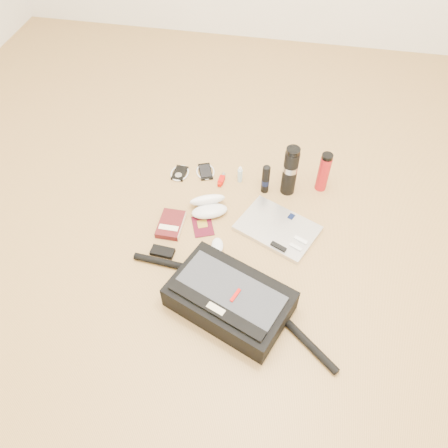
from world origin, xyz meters
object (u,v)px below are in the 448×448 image
(messenger_bag, at_px, (229,299))
(thermos_black, at_px, (290,171))
(laptop, at_px, (278,228))
(book, at_px, (171,224))
(thermos_red, at_px, (324,172))

(messenger_bag, distance_m, thermos_black, 0.75)
(laptop, bearing_deg, thermos_black, 110.22)
(book, bearing_deg, messenger_bag, -46.87)
(book, relative_size, thermos_black, 0.61)
(messenger_bag, relative_size, thermos_red, 4.12)
(thermos_black, xyz_separation_m, thermos_red, (0.17, 0.05, -0.03))
(messenger_bag, relative_size, book, 5.44)
(book, bearing_deg, thermos_red, 29.72)
(laptop, height_order, thermos_red, thermos_red)
(messenger_bag, bearing_deg, book, 155.35)
(book, xyz_separation_m, thermos_red, (0.70, 0.40, 0.10))
(thermos_red, bearing_deg, thermos_black, -162.06)
(laptop, bearing_deg, thermos_red, 84.49)
(book, bearing_deg, laptop, 8.05)
(messenger_bag, distance_m, book, 0.52)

